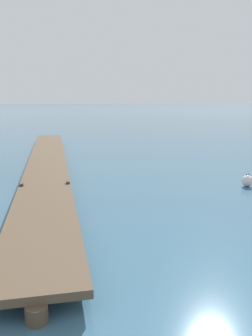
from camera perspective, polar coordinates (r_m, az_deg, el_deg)
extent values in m
cube|color=brown|center=(17.32, -12.81, 0.89)|extent=(1.96, 23.98, 0.16)
cylinder|color=#4C3D2D|center=(6.06, -14.46, -22.21)|extent=(0.36, 0.36, 0.29)
cylinder|color=#4C3D2D|center=(10.40, -13.33, -7.49)|extent=(0.36, 0.36, 0.29)
cylinder|color=#4C3D2D|center=(15.01, -12.90, -1.60)|extent=(0.36, 0.36, 0.29)
cylinder|color=#4C3D2D|center=(19.72, -12.68, 1.50)|extent=(0.36, 0.36, 0.29)
cylinder|color=#4C3D2D|center=(24.45, -12.54, 3.40)|extent=(0.36, 0.36, 0.29)
cylinder|color=#4C3D2D|center=(29.21, -12.45, 4.69)|extent=(0.36, 0.36, 0.29)
cube|color=#333338|center=(12.65, -16.77, -2.63)|extent=(0.12, 0.20, 0.08)
cube|color=#333338|center=(12.60, -9.51, -2.35)|extent=(0.12, 0.20, 0.08)
sphere|color=silver|center=(14.59, 19.31, -2.01)|extent=(0.45, 0.45, 0.45)
torus|color=black|center=(14.54, 19.37, -1.14)|extent=(0.14, 0.02, 0.14)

